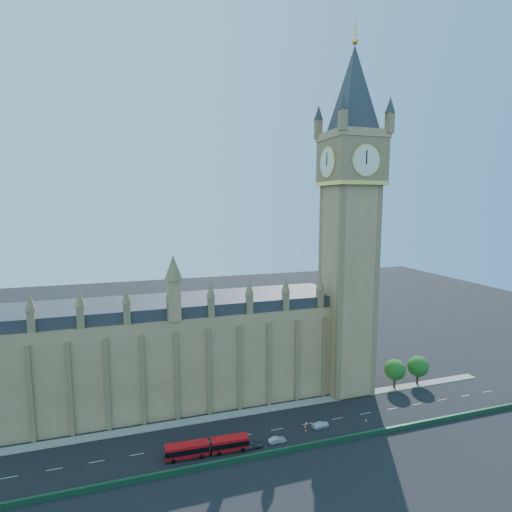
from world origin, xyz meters
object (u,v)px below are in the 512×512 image
object	(u,v)px
car_grey	(252,445)
car_white	(321,425)
car_silver	(277,440)
red_bus	(207,447)

from	to	relation	value
car_grey	car_white	distance (m)	18.32
car_silver	red_bus	bearing A→B (deg)	87.64
car_grey	car_silver	size ratio (longest dim) A/B	1.15
red_bus	car_white	bearing A→B (deg)	6.99
red_bus	car_silver	bearing A→B (deg)	0.28
car_silver	car_white	xyz separation A→B (m)	(12.11, 2.80, -0.01)
car_silver	car_grey	bearing A→B (deg)	91.56
car_silver	car_white	distance (m)	12.43
red_bus	car_white	distance (m)	27.91
car_silver	car_white	world-z (taller)	car_silver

